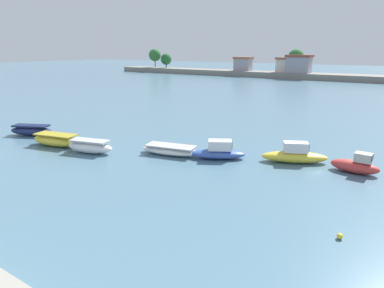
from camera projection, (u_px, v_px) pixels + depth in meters
The scene contains 9 objects.
moored_boat_1 at pixel (31, 130), 36.83m from camera, with size 4.99×3.36×1.15m.
moored_boat_2 at pixel (56, 140), 32.83m from camera, with size 5.52×2.89×1.18m.
moored_boat_3 at pixel (90, 147), 30.67m from camera, with size 4.70×2.62×1.19m.
moored_boat_4 at pixel (171, 150), 30.22m from camera, with size 5.81×3.00×0.83m.
moored_boat_5 at pixel (218, 152), 29.07m from camera, with size 4.94×3.78×1.60m.
moored_boat_6 at pixel (295, 155), 28.10m from camera, with size 5.54×3.78×1.72m.
moored_boat_7 at pixel (356, 165), 25.73m from camera, with size 3.57×1.60×1.63m.
mooring_buoy_0 at pixel (340, 236), 16.84m from camera, with size 0.30×0.30×0.30m, color yellow.
distant_shoreline at pixel (294, 71), 106.72m from camera, with size 139.42×8.43×8.95m.
Camera 1 is at (31.44, -11.94, 9.12)m, focal length 31.83 mm.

